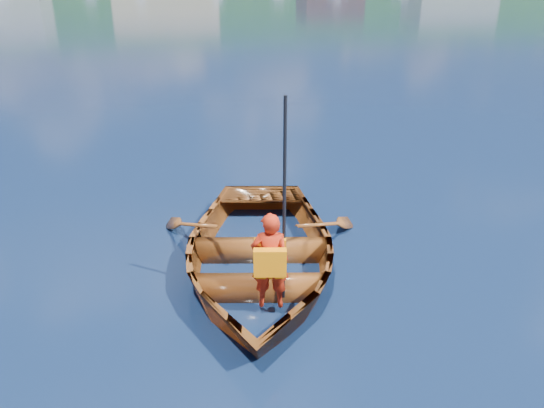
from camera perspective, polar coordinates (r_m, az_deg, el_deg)
The scene contains 3 objects.
ground at distance 7.11m, azimuth 4.02°, elevation -5.37°, with size 600.00×600.00×0.00m.
rowboat at distance 6.60m, azimuth -1.55°, elevation -5.19°, with size 3.42×4.36×0.82m.
child_paddler at distance 5.61m, azimuth -0.19°, elevation -5.99°, with size 0.44×0.38×2.27m.
Camera 1 is at (-1.50, -6.03, 3.45)m, focal length 35.00 mm.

